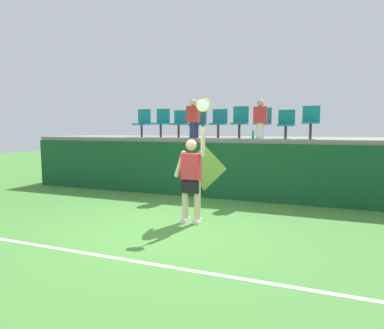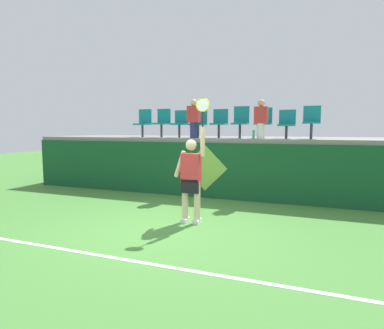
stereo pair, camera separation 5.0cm
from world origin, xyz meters
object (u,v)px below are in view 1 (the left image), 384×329
at_px(stadium_chair_8, 311,120).
at_px(spectator_0, 260,119).
at_px(tennis_player, 192,176).
at_px(stadium_chair_6, 263,121).
at_px(tennis_ball, 186,214).
at_px(stadium_chair_4, 219,122).
at_px(stadium_chair_5, 240,120).
at_px(stadium_chair_2, 179,122).
at_px(stadium_chair_1, 162,121).
at_px(stadium_chair_3, 198,122).
at_px(water_bottle, 253,134).
at_px(stadium_chair_7, 286,123).
at_px(stadium_chair_0, 143,122).
at_px(spectator_1, 193,118).

xyz_separation_m(stadium_chair_8, spectator_0, (-1.25, -0.43, 0.04)).
relative_size(tennis_player, spectator_0, 2.45).
bearing_deg(spectator_0, stadium_chair_6, 90.00).
relative_size(tennis_ball, stadium_chair_6, 0.08).
bearing_deg(stadium_chair_4, stadium_chair_8, 0.03).
bearing_deg(stadium_chair_5, stadium_chair_2, -179.77).
height_order(stadium_chair_6, spectator_0, spectator_0).
height_order(tennis_player, stadium_chair_1, stadium_chair_1).
height_order(tennis_player, stadium_chair_4, tennis_player).
relative_size(stadium_chair_3, stadium_chair_8, 0.96).
distance_m(stadium_chair_1, spectator_0, 3.13).
bearing_deg(tennis_player, water_bottle, 74.25).
relative_size(stadium_chair_1, stadium_chair_7, 1.13).
height_order(water_bottle, stadium_chair_1, stadium_chair_1).
height_order(water_bottle, stadium_chair_0, stadium_chair_0).
distance_m(water_bottle, spectator_0, 0.46).
bearing_deg(stadium_chair_3, stadium_chair_8, -0.01).
distance_m(tennis_player, stadium_chair_6, 3.43).
height_order(water_bottle, stadium_chair_8, stadium_chair_8).
distance_m(tennis_ball, stadium_chair_3, 3.43).
xyz_separation_m(stadium_chair_0, stadium_chair_6, (3.76, -0.00, -0.01)).
bearing_deg(stadium_chair_8, stadium_chair_5, 179.85).
bearing_deg(stadium_chair_4, stadium_chair_5, 0.57).
bearing_deg(tennis_player, stadium_chair_6, 73.35).
distance_m(water_bottle, stadium_chair_5, 0.75).
xyz_separation_m(stadium_chair_1, spectator_1, (1.20, -0.44, 0.07)).
bearing_deg(tennis_ball, stadium_chair_5, 77.55).
distance_m(stadium_chair_3, stadium_chair_6, 1.89).
bearing_deg(stadium_chair_7, stadium_chair_0, 179.93).
bearing_deg(spectator_1, stadium_chair_2, 143.93).
bearing_deg(stadium_chair_8, stadium_chair_6, 179.99).
height_order(stadium_chair_5, stadium_chair_7, stadium_chair_5).
height_order(stadium_chair_1, spectator_1, spectator_1).
relative_size(stadium_chair_1, stadium_chair_3, 1.05).
relative_size(stadium_chair_3, stadium_chair_4, 1.00).
height_order(stadium_chair_1, stadium_chair_2, stadium_chair_1).
distance_m(stadium_chair_4, stadium_chair_7, 1.88).
distance_m(stadium_chair_3, stadium_chair_5, 1.26).
height_order(stadium_chair_1, stadium_chair_5, stadium_chair_5).
relative_size(tennis_ball, stadium_chair_3, 0.08).
distance_m(stadium_chair_4, stadium_chair_5, 0.62).
bearing_deg(stadium_chair_8, stadium_chair_7, -179.84).
bearing_deg(stadium_chair_8, spectator_1, -172.01).
relative_size(stadium_chair_3, spectator_1, 0.77).
relative_size(stadium_chair_2, stadium_chair_5, 0.91).
xyz_separation_m(stadium_chair_0, stadium_chair_8, (5.01, -0.00, 0.00)).
xyz_separation_m(stadium_chair_0, spectator_0, (3.76, -0.43, 0.04)).
bearing_deg(stadium_chair_7, stadium_chair_3, 179.95).
distance_m(stadium_chair_0, stadium_chair_5, 3.12).
bearing_deg(stadium_chair_3, stadium_chair_2, -179.68).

